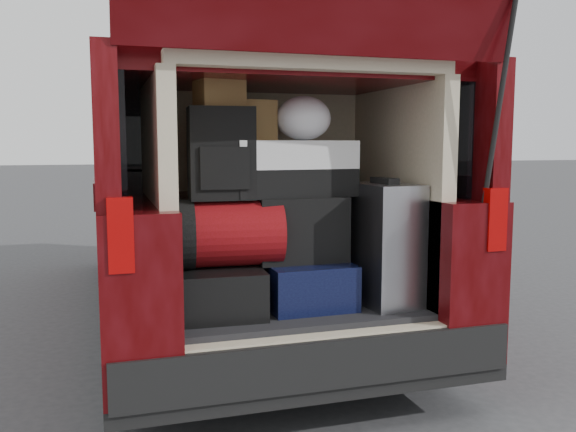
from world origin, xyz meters
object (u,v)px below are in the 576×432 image
red_duffel (230,233)px  black_soft_case (299,229)px  twotone_duffel (290,168)px  black_hardshell (217,288)px  navy_hardshell (303,282)px  silver_roller (383,244)px  backpack (221,154)px

red_duffel → black_soft_case: 0.37m
red_duffel → twotone_duffel: 0.46m
black_hardshell → red_duffel: (0.06, -0.03, 0.28)m
black_hardshell → black_soft_case: (0.43, 0.00, 0.28)m
navy_hardshell → black_hardshell: bearing=179.4°
black_hardshell → black_soft_case: 0.51m
navy_hardshell → black_soft_case: size_ratio=1.14×
silver_roller → black_soft_case: size_ratio=1.36×
black_soft_case → silver_roller: bearing=-14.7°
black_hardshell → backpack: backpack is taller
navy_hardshell → silver_roller: size_ratio=0.84×
navy_hardshell → red_duffel: (-0.39, -0.03, 0.28)m
navy_hardshell → black_soft_case: black_soft_case is taller
navy_hardshell → backpack: (-0.43, -0.03, 0.67)m
black_soft_case → twotone_duffel: (-0.03, 0.05, 0.31)m
twotone_duffel → backpack: bearing=-171.4°
black_hardshell → red_duffel: size_ratio=1.13×
black_hardshell → twotone_duffel: (0.40, 0.06, 0.59)m
black_hardshell → twotone_duffel: size_ratio=0.90×
backpack → twotone_duffel: backpack is taller
black_hardshell → silver_roller: size_ratio=0.92×
red_duffel → black_soft_case: (0.37, 0.03, 0.00)m
twotone_duffel → black_soft_case: bearing=-63.7°
silver_roller → twotone_duffel: bearing=155.2°
black_hardshell → navy_hardshell: 0.45m
twotone_duffel → red_duffel: bearing=-169.9°
navy_hardshell → twotone_duffel: (-0.05, 0.06, 0.59)m
red_duffel → backpack: 0.39m
navy_hardshell → backpack: 0.79m
twotone_duffel → black_hardshell: bearing=-175.9°
navy_hardshell → twotone_duffel: 0.59m
black_hardshell → twotone_duffel: 0.71m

